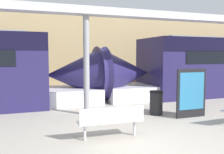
{
  "coord_description": "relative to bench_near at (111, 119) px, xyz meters",
  "views": [
    {
      "loc": [
        -2.85,
        -5.22,
        2.19
      ],
      "look_at": [
        0.29,
        3.43,
        1.4
      ],
      "focal_mm": 40.0,
      "sensor_mm": 36.0,
      "label": 1
    }
  ],
  "objects": [
    {
      "name": "ground_plane",
      "position": [
        0.68,
        -0.83,
        -0.53
      ],
      "size": [
        60.0,
        60.0,
        0.0
      ],
      "primitive_type": "plane",
      "color": "#A8A093"
    },
    {
      "name": "support_column_near",
      "position": [
        0.06,
        2.88,
        1.3
      ],
      "size": [
        0.22,
        0.22,
        3.66
      ],
      "primitive_type": "cylinder",
      "color": "gray",
      "rests_on": "ground_plane"
    },
    {
      "name": "station_wall",
      "position": [
        0.68,
        9.39,
        1.97
      ],
      "size": [
        56.0,
        0.2,
        5.0
      ],
      "primitive_type": "cube",
      "color": "tan",
      "rests_on": "ground_plane"
    },
    {
      "name": "bench_near",
      "position": [
        0.0,
        0.0,
        0.0
      ],
      "size": [
        1.75,
        0.5,
        0.86
      ],
      "rotation": [
        0.0,
        0.0,
        -0.03
      ],
      "color": "silver",
      "rests_on": "ground_plane"
    },
    {
      "name": "canopy_beam",
      "position": [
        0.06,
        2.88,
        3.27
      ],
      "size": [
        28.0,
        0.6,
        0.28
      ],
      "primitive_type": "cube",
      "color": "#B7B7BC",
      "rests_on": "support_column_near"
    },
    {
      "name": "poster_board",
      "position": [
        3.44,
        1.19,
        0.35
      ],
      "size": [
        1.19,
        0.07,
        1.73
      ],
      "color": "black",
      "rests_on": "ground_plane"
    },
    {
      "name": "trash_bin",
      "position": [
        2.5,
        2.0,
        -0.08
      ],
      "size": [
        0.5,
        0.5,
        0.88
      ],
      "color": "black",
      "rests_on": "ground_plane"
    }
  ]
}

